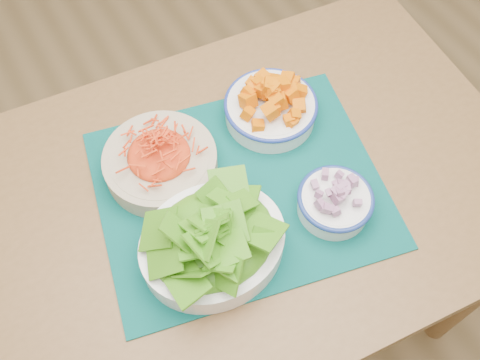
# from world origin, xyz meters

# --- Properties ---
(ground) EXTENTS (4.00, 4.00, 0.00)m
(ground) POSITION_xyz_m (0.00, 0.00, 0.00)
(ground) COLOR olive
(ground) RESTS_ON ground
(table) EXTENTS (1.21, 0.87, 0.75)m
(table) POSITION_xyz_m (-0.11, 0.09, 0.64)
(table) COLOR brown
(table) RESTS_ON ground
(placemat) EXTENTS (0.62, 0.55, 0.00)m
(placemat) POSITION_xyz_m (-0.12, 0.09, 0.75)
(placemat) COLOR #013331
(placemat) RESTS_ON table
(carrot_bowl) EXTENTS (0.27, 0.27, 0.09)m
(carrot_bowl) POSITION_xyz_m (-0.23, 0.20, 0.80)
(carrot_bowl) COLOR #BBAB8B
(carrot_bowl) RESTS_ON placemat
(squash_bowl) EXTENTS (0.20, 0.20, 0.09)m
(squash_bowl) POSITION_xyz_m (0.02, 0.20, 0.80)
(squash_bowl) COLOR white
(squash_bowl) RESTS_ON placemat
(lettuce_bowl) EXTENTS (0.27, 0.23, 0.12)m
(lettuce_bowl) POSITION_xyz_m (-0.23, -0.00, 0.81)
(lettuce_bowl) COLOR white
(lettuce_bowl) RESTS_ON placemat
(onion_bowl) EXTENTS (0.16, 0.16, 0.07)m
(onion_bowl) POSITION_xyz_m (0.01, -0.04, 0.79)
(onion_bowl) COLOR white
(onion_bowl) RESTS_ON placemat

